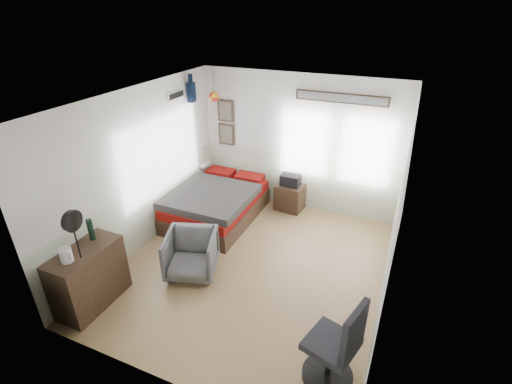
{
  "coord_description": "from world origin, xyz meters",
  "views": [
    {
      "loc": [
        1.95,
        -4.38,
        3.84
      ],
      "look_at": [
        -0.1,
        0.4,
        1.15
      ],
      "focal_mm": 26.0,
      "sensor_mm": 36.0,
      "label": 1
    }
  ],
  "objects_px": {
    "bed": "(216,204)",
    "armchair": "(191,254)",
    "dresser": "(89,277)",
    "nightstand": "(290,197)",
    "task_chair": "(336,351)"
  },
  "relations": [
    {
      "from": "armchair",
      "to": "bed",
      "type": "bearing_deg",
      "value": 86.12
    },
    {
      "from": "bed",
      "to": "nightstand",
      "type": "height_order",
      "value": "bed"
    },
    {
      "from": "bed",
      "to": "nightstand",
      "type": "relative_size",
      "value": 3.78
    },
    {
      "from": "bed",
      "to": "armchair",
      "type": "height_order",
      "value": "armchair"
    },
    {
      "from": "armchair",
      "to": "task_chair",
      "type": "relative_size",
      "value": 0.67
    },
    {
      "from": "bed",
      "to": "armchair",
      "type": "distance_m",
      "value": 1.68
    },
    {
      "from": "bed",
      "to": "nightstand",
      "type": "xyz_separation_m",
      "value": [
        1.2,
        0.91,
        -0.05
      ]
    },
    {
      "from": "armchair",
      "to": "nightstand",
      "type": "bearing_deg",
      "value": 54.18
    },
    {
      "from": "bed",
      "to": "task_chair",
      "type": "bearing_deg",
      "value": -41.53
    },
    {
      "from": "dresser",
      "to": "task_chair",
      "type": "distance_m",
      "value": 3.4
    },
    {
      "from": "dresser",
      "to": "nightstand",
      "type": "height_order",
      "value": "dresser"
    },
    {
      "from": "nightstand",
      "to": "dresser",
      "type": "bearing_deg",
      "value": -110.51
    },
    {
      "from": "armchair",
      "to": "nightstand",
      "type": "relative_size",
      "value": 1.43
    },
    {
      "from": "dresser",
      "to": "task_chair",
      "type": "height_order",
      "value": "task_chair"
    },
    {
      "from": "nightstand",
      "to": "task_chair",
      "type": "relative_size",
      "value": 0.47
    }
  ]
}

